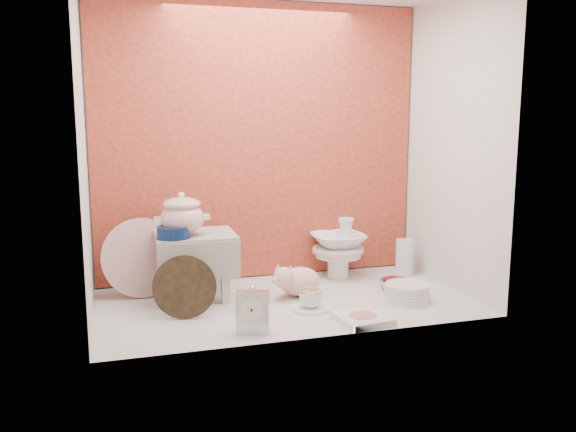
% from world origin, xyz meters
% --- Properties ---
extents(ground, '(1.80, 1.80, 0.00)m').
position_xyz_m(ground, '(0.00, 0.00, 0.00)').
color(ground, silver).
rests_on(ground, ground).
extents(niche_shell, '(1.86, 1.03, 1.53)m').
position_xyz_m(niche_shell, '(0.00, 0.18, 0.93)').
color(niche_shell, '#CB5032').
rests_on(niche_shell, ground).
extents(step_stool, '(0.40, 0.34, 0.33)m').
position_xyz_m(step_stool, '(-0.41, 0.18, 0.16)').
color(step_stool, silver).
rests_on(step_stool, ground).
extents(soup_tureen, '(0.30, 0.30, 0.21)m').
position_xyz_m(soup_tureen, '(-0.47, 0.14, 0.43)').
color(soup_tureen, white).
rests_on(soup_tureen, step_stool).
extents(cobalt_bowl, '(0.18, 0.18, 0.06)m').
position_xyz_m(cobalt_bowl, '(-0.52, 0.09, 0.36)').
color(cobalt_bowl, '#091B47').
rests_on(cobalt_bowl, step_stool).
extents(floral_platter, '(0.41, 0.18, 0.39)m').
position_xyz_m(floral_platter, '(-0.66, 0.31, 0.19)').
color(floral_platter, silver).
rests_on(floral_platter, ground).
extents(blue_white_vase, '(0.26, 0.26, 0.22)m').
position_xyz_m(blue_white_vase, '(-0.50, 0.28, 0.11)').
color(blue_white_vase, silver).
rests_on(blue_white_vase, ground).
extents(lacquer_tray, '(0.29, 0.12, 0.28)m').
position_xyz_m(lacquer_tray, '(-0.50, -0.10, 0.14)').
color(lacquer_tray, black).
rests_on(lacquer_tray, ground).
extents(mantel_clock, '(0.15, 0.09, 0.20)m').
position_xyz_m(mantel_clock, '(-0.25, -0.37, 0.10)').
color(mantel_clock, silver).
rests_on(mantel_clock, ground).
extents(plush_pig, '(0.27, 0.19, 0.16)m').
position_xyz_m(plush_pig, '(0.09, 0.06, 0.08)').
color(plush_pig, beige).
rests_on(plush_pig, ground).
extents(teacup_saucer, '(0.19, 0.19, 0.01)m').
position_xyz_m(teacup_saucer, '(0.08, -0.16, 0.01)').
color(teacup_saucer, white).
rests_on(teacup_saucer, ground).
extents(gold_rim_teacup, '(0.12, 0.12, 0.08)m').
position_xyz_m(gold_rim_teacup, '(0.08, -0.16, 0.06)').
color(gold_rim_teacup, white).
rests_on(gold_rim_teacup, teacup_saucer).
extents(lattice_dish, '(0.24, 0.24, 0.03)m').
position_xyz_m(lattice_dish, '(0.24, -0.38, 0.02)').
color(lattice_dish, white).
rests_on(lattice_dish, ground).
extents(dinner_plate_stack, '(0.27, 0.27, 0.09)m').
position_xyz_m(dinner_plate_stack, '(0.57, -0.17, 0.04)').
color(dinner_plate_stack, white).
rests_on(dinner_plate_stack, ground).
extents(crystal_bowl, '(0.22, 0.22, 0.05)m').
position_xyz_m(crystal_bowl, '(0.61, 0.03, 0.03)').
color(crystal_bowl, silver).
rests_on(crystal_bowl, ground).
extents(clear_glass_vase, '(0.13, 0.13, 0.20)m').
position_xyz_m(clear_glass_vase, '(0.79, 0.28, 0.10)').
color(clear_glass_vase, silver).
rests_on(clear_glass_vase, ground).
extents(porcelain_tower, '(0.37, 0.37, 0.34)m').
position_xyz_m(porcelain_tower, '(0.41, 0.34, 0.17)').
color(porcelain_tower, white).
rests_on(porcelain_tower, ground).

